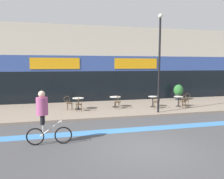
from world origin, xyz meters
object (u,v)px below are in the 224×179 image
Objects in this scene: cafe_chair_3_side at (186,99)px; planter_pot at (178,91)px; cyclist_0 at (44,114)px; cafe_chair_2_near at (157,101)px; cafe_chair_0_near at (79,103)px; cafe_chair_3_near at (183,100)px; bistro_table_3 at (178,99)px; cafe_chair_1_near at (118,101)px; bistro_table_0 at (78,101)px; bistro_table_2 at (153,99)px; lamp_post at (159,57)px; bistro_table_1 at (115,100)px; cafe_chair_0_side at (68,102)px.

planter_pot is (0.88, 2.60, 0.20)m from cafe_chair_3_side.
cafe_chair_2_near is at bearing 39.44° from cyclist_0.
cafe_chair_3_side is at bearing -81.51° from cafe_chair_0_near.
bistro_table_3 is at bearing -3.27° from cafe_chair_3_near.
cafe_chair_2_near is 1.84m from cafe_chair_3_near.
cafe_chair_1_near is 6.88m from cyclist_0.
bistro_table_3 is 0.78× the size of cafe_chair_2_near.
bistro_table_2 is at bearing -3.57° from bistro_table_0.
cyclist_0 is (-6.42, -3.75, -2.27)m from lamp_post.
planter_pot reaches higher than bistro_table_1.
lamp_post is at bearing -12.93° from cafe_chair_0_side.
cafe_chair_3_near reaches higher than bistro_table_3.
bistro_table_2 is 0.81× the size of cafe_chair_1_near.
lamp_post is (5.31, -2.05, 2.83)m from cafe_chair_0_side.
bistro_table_1 is at bearing 133.85° from lamp_post.
cyclist_0 reaches higher than cafe_chair_3_near.
bistro_table_3 is at bearing -2.68° from cafe_chair_3_side.
cafe_chair_3_near is 1.00× the size of cafe_chair_3_side.
cafe_chair_0_side is 6.36m from lamp_post.
bistro_table_3 is at bearing 33.23° from lamp_post.
cafe_chair_3_near is at bearing -101.46° from cafe_chair_1_near.
cafe_chair_3_side reaches higher than bistro_table_2.
bistro_table_0 reaches higher than bistro_table_3.
lamp_post is (-0.41, -1.72, 2.83)m from bistro_table_2.
cafe_chair_3_near is (7.53, -1.22, 0.00)m from cafe_chair_0_side.
cafe_chair_3_side reaches higher than bistro_table_0.
planter_pot is (8.41, 2.01, 0.17)m from bistro_table_0.
cafe_chair_2_near is at bearing -85.41° from cafe_chair_0_near.
cafe_chair_0_side is 8.18m from cafe_chair_3_side.
cafe_chair_3_side is (7.54, 0.04, 0.00)m from cafe_chair_0_near.
bistro_table_0 is 7.55m from cafe_chair_3_side.
bistro_table_2 is at bearing -88.85° from cafe_chair_1_near.
cafe_chair_0_near is at bearing 163.24° from lamp_post.
cafe_chair_1_near is 1.00× the size of cafe_chair_3_near.
cafe_chair_3_near is (6.91, -1.21, -0.02)m from bistro_table_0.
bistro_table_3 is at bearing -4.86° from bistro_table_0.
lamp_post is at bearing -146.77° from bistro_table_3.
bistro_table_0 is 2.54m from bistro_table_1.
bistro_table_1 is 0.83× the size of cafe_chair_3_near.
cafe_chair_2_near is at bearing -90.58° from bistro_table_2.
cafe_chair_3_near is at bearing -115.00° from planter_pot.
cafe_chair_3_side is at bearing 27.13° from lamp_post.
bistro_table_1 is at bearing 11.61° from cafe_chair_0_side.
cafe_chair_0_side is (-7.53, 0.60, 0.02)m from bistro_table_3.
cafe_chair_1_near is at bearing 83.32° from cafe_chair_2_near.
cafe_chair_0_near is 0.88m from cafe_chair_0_side.
bistro_table_0 is 0.13× the size of lamp_post.
cafe_chair_0_side and cafe_chair_3_side have the same top height.
planter_pot reaches higher than cafe_chair_0_side.
cafe_chair_3_near is at bearing -26.21° from bistro_table_2.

